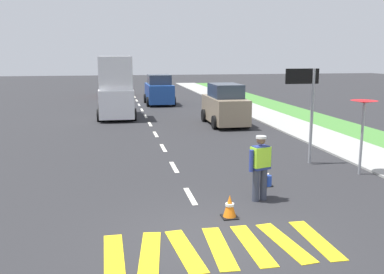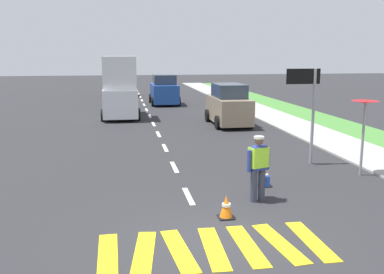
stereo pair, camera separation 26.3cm
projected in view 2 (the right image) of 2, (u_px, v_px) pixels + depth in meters
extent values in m
plane|color=#28282B|center=(146.00, 109.00, 29.04)|extent=(96.00, 96.00, 0.00)
cube|color=#9E9E99|center=(320.00, 136.00, 19.54)|extent=(2.40, 72.00, 0.14)
cube|color=#478438|center=(369.00, 135.00, 19.92)|extent=(2.40, 72.00, 0.06)
cube|color=yellow|center=(108.00, 255.00, 7.98)|extent=(0.39, 1.91, 0.01)
cube|color=yellow|center=(144.00, 253.00, 8.09)|extent=(0.61, 1.93, 0.01)
cube|color=yellow|center=(179.00, 250.00, 8.20)|extent=(0.55, 1.93, 0.01)
cube|color=yellow|center=(214.00, 248.00, 8.30)|extent=(0.44, 1.91, 0.01)
cube|color=yellow|center=(247.00, 245.00, 8.41)|extent=(0.38, 1.90, 0.01)
cube|color=yellow|center=(280.00, 243.00, 8.52)|extent=(0.57, 1.93, 0.01)
cube|color=yellow|center=(311.00, 240.00, 8.62)|extent=(0.36, 1.90, 0.01)
cube|color=silver|center=(188.00, 196.00, 11.31)|extent=(0.14, 1.40, 0.01)
cube|color=silver|center=(174.00, 167.00, 14.22)|extent=(0.14, 1.40, 0.01)
cube|color=silver|center=(165.00, 148.00, 17.13)|extent=(0.14, 1.40, 0.01)
cube|color=silver|center=(158.00, 134.00, 20.03)|extent=(0.14, 1.40, 0.01)
cube|color=silver|center=(153.00, 124.00, 22.94)|extent=(0.14, 1.40, 0.01)
cube|color=silver|center=(150.00, 116.00, 25.84)|extent=(0.14, 1.40, 0.01)
cube|color=silver|center=(147.00, 110.00, 28.75)|extent=(0.14, 1.40, 0.01)
cube|color=silver|center=(144.00, 105.00, 31.66)|extent=(0.14, 1.40, 0.01)
cube|color=silver|center=(142.00, 100.00, 34.56)|extent=(0.14, 1.40, 0.01)
cube|color=silver|center=(140.00, 97.00, 37.47)|extent=(0.14, 1.40, 0.01)
cube|color=silver|center=(139.00, 94.00, 40.38)|extent=(0.14, 1.40, 0.01)
cube|color=silver|center=(137.00, 91.00, 43.28)|extent=(0.14, 1.40, 0.01)
cube|color=silver|center=(136.00, 89.00, 46.19)|extent=(0.14, 1.40, 0.01)
cube|color=silver|center=(135.00, 87.00, 49.09)|extent=(0.14, 1.40, 0.01)
cube|color=silver|center=(134.00, 85.00, 52.00)|extent=(0.14, 1.40, 0.01)
cube|color=silver|center=(134.00, 83.00, 54.91)|extent=(0.14, 1.40, 0.01)
cylinder|color=#383D4C|center=(254.00, 186.00, 10.85)|extent=(0.18, 0.18, 0.82)
cylinder|color=#383D4C|center=(261.00, 185.00, 10.96)|extent=(0.18, 0.18, 0.82)
cube|color=navy|center=(258.00, 158.00, 10.77)|extent=(0.45, 0.35, 0.60)
cube|color=#A5EA33|center=(258.00, 157.00, 10.77)|extent=(0.52, 0.41, 0.51)
cylinder|color=navy|center=(249.00, 161.00, 10.65)|extent=(0.11, 0.11, 0.55)
cylinder|color=navy|center=(267.00, 159.00, 10.91)|extent=(0.11, 0.11, 0.55)
sphere|color=brown|center=(259.00, 141.00, 10.69)|extent=(0.22, 0.22, 0.22)
cylinder|color=silver|center=(259.00, 137.00, 10.67)|extent=(0.26, 0.26, 0.06)
cylinder|color=#2347B7|center=(265.00, 181.00, 11.12)|extent=(0.26, 0.26, 0.26)
cylinder|color=gray|center=(363.00, 140.00, 13.10)|extent=(0.08, 0.08, 2.20)
cone|color=red|center=(365.00, 102.00, 12.90)|extent=(0.80, 0.80, 0.08)
cone|color=white|center=(365.00, 102.00, 12.91)|extent=(0.56, 0.56, 0.06)
cylinder|color=gray|center=(313.00, 117.00, 14.39)|extent=(0.10, 0.10, 3.20)
cube|color=white|center=(303.00, 76.00, 14.10)|extent=(1.10, 0.05, 0.44)
cube|color=black|center=(303.00, 76.00, 14.09)|extent=(1.16, 0.04, 0.50)
cube|color=black|center=(226.00, 217.00, 9.83)|extent=(0.36, 0.36, 0.03)
cone|color=orange|center=(226.00, 206.00, 9.78)|extent=(0.30, 0.30, 0.51)
cylinder|color=white|center=(226.00, 205.00, 9.78)|extent=(0.20, 0.20, 0.06)
cube|color=black|center=(264.00, 185.00, 12.20)|extent=(0.36, 0.36, 0.03)
cone|color=orange|center=(265.00, 176.00, 12.15)|extent=(0.30, 0.30, 0.53)
cylinder|color=white|center=(265.00, 175.00, 12.14)|extent=(0.20, 0.20, 0.06)
cube|color=silver|center=(120.00, 101.00, 25.30)|extent=(1.90, 4.60, 1.56)
cube|color=#2D3847|center=(120.00, 81.00, 25.86)|extent=(1.67, 1.61, 0.70)
cube|color=silver|center=(119.00, 73.00, 24.20)|extent=(1.81, 2.53, 1.80)
cylinder|color=black|center=(138.00, 114.00, 24.19)|extent=(0.22, 0.68, 0.68)
cylinder|color=black|center=(103.00, 115.00, 23.88)|extent=(0.22, 0.68, 0.68)
cylinder|color=black|center=(136.00, 108.00, 26.95)|extent=(0.22, 0.68, 0.68)
cylinder|color=black|center=(105.00, 109.00, 26.64)|extent=(0.22, 0.68, 0.68)
cube|color=red|center=(121.00, 86.00, 38.18)|extent=(1.82, 3.97, 1.32)
cube|color=#2D3847|center=(121.00, 75.00, 38.08)|extent=(1.60, 2.19, 0.70)
cylinder|color=black|center=(133.00, 93.00, 37.23)|extent=(0.22, 0.68, 0.68)
cylinder|color=black|center=(111.00, 93.00, 36.93)|extent=(0.22, 0.68, 0.68)
cylinder|color=black|center=(132.00, 91.00, 39.61)|extent=(0.22, 0.68, 0.68)
cylinder|color=black|center=(111.00, 91.00, 39.32)|extent=(0.22, 0.68, 0.68)
cube|color=#1E4799|center=(164.00, 93.00, 31.81)|extent=(1.80, 3.95, 1.31)
cube|color=#2D3847|center=(164.00, 79.00, 31.52)|extent=(1.58, 2.17, 0.70)
cylinder|color=black|center=(151.00, 98.00, 32.94)|extent=(0.22, 0.68, 0.68)
cylinder|color=black|center=(174.00, 98.00, 33.24)|extent=(0.22, 0.68, 0.68)
cylinder|color=black|center=(153.00, 102.00, 30.57)|extent=(0.22, 0.68, 0.68)
cylinder|color=black|center=(179.00, 101.00, 30.86)|extent=(0.22, 0.68, 0.68)
cube|color=gray|center=(228.00, 109.00, 22.60)|extent=(1.63, 4.05, 1.27)
cube|color=#2D3847|center=(229.00, 91.00, 22.31)|extent=(1.44, 2.23, 0.70)
cylinder|color=black|center=(208.00, 115.00, 23.77)|extent=(0.22, 0.68, 0.68)
cylinder|color=black|center=(237.00, 115.00, 24.04)|extent=(0.22, 0.68, 0.68)
cylinder|color=black|center=(218.00, 122.00, 21.34)|extent=(0.22, 0.68, 0.68)
cylinder|color=black|center=(250.00, 122.00, 21.60)|extent=(0.22, 0.68, 0.68)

